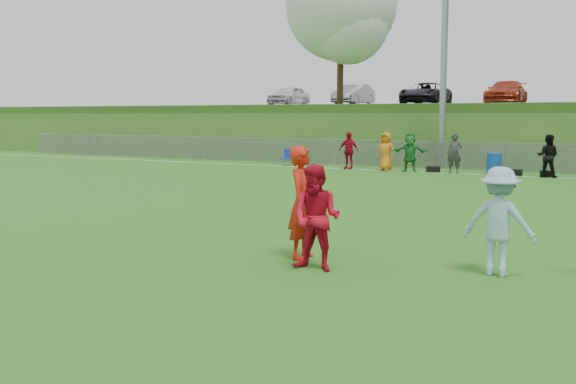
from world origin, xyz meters
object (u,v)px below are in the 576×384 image
Objects in this scene: player_red_center at (317,218)px; recycling_bin at (494,164)px; player_red_left at (303,203)px; player_blue at (499,222)px.

player_red_center is 18.21m from recycling_bin.
player_red_left is 2.16× the size of recycling_bin.
player_red_center is 1.88× the size of recycling_bin.
player_blue is 1.87× the size of recycling_bin.
player_red_left reaches higher than recycling_bin.
recycling_bin is (-3.14, 17.18, -0.39)m from player_blue.
recycling_bin is (0.06, 17.52, -0.52)m from player_red_left.
player_blue is (2.61, 1.02, -0.01)m from player_red_center.
player_blue reaches higher than recycling_bin.
player_red_left is at bearing 7.39° from player_blue.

